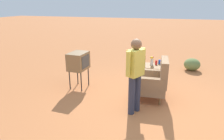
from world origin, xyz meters
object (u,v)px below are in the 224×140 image
(tv_on_stand, at_px, (78,61))
(flower_vase, at_px, (152,60))
(armchair, at_px, (154,81))
(side_table, at_px, (152,68))
(bottle_tall_amber, at_px, (144,61))
(soda_can_blue, at_px, (159,62))
(person_standing, at_px, (135,72))
(soda_can_red, at_px, (156,62))

(tv_on_stand, bearing_deg, flower_vase, 112.32)
(armchair, xyz_separation_m, side_table, (-0.89, -0.17, 0.03))
(bottle_tall_amber, xyz_separation_m, soda_can_blue, (-0.37, 0.39, -0.09))
(side_table, height_order, bottle_tall_amber, bottle_tall_amber)
(side_table, xyz_separation_m, soda_can_blue, (-0.22, 0.19, 0.15))
(person_standing, bearing_deg, soda_can_red, 171.43)
(person_standing, height_order, soda_can_red, person_standing)
(armchair, distance_m, soda_can_blue, 1.13)
(tv_on_stand, bearing_deg, soda_can_red, 113.86)
(bottle_tall_amber, bearing_deg, soda_can_red, 131.95)
(tv_on_stand, distance_m, flower_vase, 2.08)
(flower_vase, bearing_deg, armchair, 11.24)
(person_standing, height_order, flower_vase, person_standing)
(tv_on_stand, bearing_deg, soda_can_blue, 114.98)
(soda_can_blue, bearing_deg, bottle_tall_amber, -47.06)
(armchair, xyz_separation_m, person_standing, (0.75, -0.33, 0.44))
(tv_on_stand, xyz_separation_m, person_standing, (0.88, 1.77, 0.16))
(armchair, bearing_deg, person_standing, -23.91)
(soda_can_red, distance_m, flower_vase, 0.18)
(soda_can_red, distance_m, soda_can_blue, 0.12)
(side_table, bearing_deg, tv_on_stand, -68.40)
(armchair, height_order, side_table, armchair)
(bottle_tall_amber, xyz_separation_m, flower_vase, (-0.17, 0.19, -0.00))
(soda_can_red, relative_size, flower_vase, 0.46)
(person_standing, relative_size, bottle_tall_amber, 5.47)
(tv_on_stand, bearing_deg, person_standing, 63.70)
(armchair, height_order, flower_vase, armchair)
(armchair, height_order, soda_can_red, armchair)
(soda_can_blue, bearing_deg, soda_can_red, -43.63)
(bottle_tall_amber, height_order, soda_can_red, bottle_tall_amber)
(armchair, bearing_deg, flower_vase, -168.76)
(side_table, relative_size, bottle_tall_amber, 2.06)
(person_standing, bearing_deg, bottle_tall_amber, -178.34)
(armchair, distance_m, soda_can_red, 1.04)
(armchair, relative_size, tv_on_stand, 1.03)
(tv_on_stand, relative_size, person_standing, 0.63)
(tv_on_stand, relative_size, soda_can_red, 8.44)
(soda_can_red, bearing_deg, soda_can_blue, 136.37)
(soda_can_red, height_order, soda_can_blue, same)
(armchair, relative_size, side_table, 1.71)
(person_standing, xyz_separation_m, soda_can_blue, (-1.86, 0.35, -0.26))
(tv_on_stand, height_order, soda_can_red, tv_on_stand)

